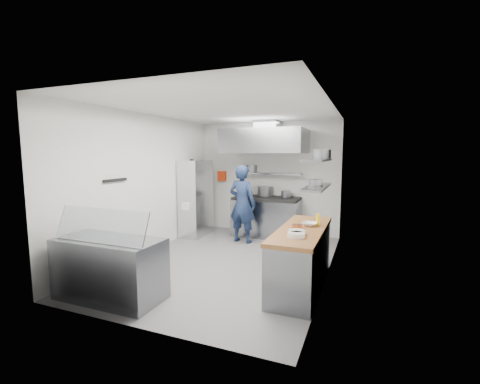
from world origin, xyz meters
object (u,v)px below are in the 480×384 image
at_px(chef, 242,204).
at_px(wire_rack, 196,198).
at_px(gas_range, 266,218).
at_px(display_case, 110,269).

height_order(chef, wire_rack, wire_rack).
height_order(gas_range, chef, chef).
relative_size(chef, wire_rack, 0.95).
relative_size(gas_range, display_case, 1.07).
bearing_deg(chef, wire_rack, -0.14).
bearing_deg(wire_rack, gas_range, 19.70).
xyz_separation_m(chef, display_case, (-0.67, -3.36, -0.46)).
distance_m(wire_rack, display_case, 3.60).
relative_size(gas_range, wire_rack, 0.86).
relative_size(wire_rack, display_case, 1.23).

